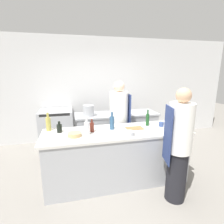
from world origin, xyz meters
TOP-DOWN VIEW (x-y plane):
  - ground_plane at (0.00, 0.00)m, footprint 16.00×16.00m
  - wall_back at (0.00, 2.13)m, footprint 8.00×0.06m
  - prep_counter at (0.00, 0.00)m, footprint 2.47×0.80m
  - pass_counter at (0.32, 1.22)m, footprint 1.98×0.66m
  - oven_range at (-1.11, 1.72)m, footprint 0.80×0.72m
  - chef_at_prep_near at (0.73, -0.68)m, footprint 0.38×0.37m
  - chef_at_stove at (0.24, 0.70)m, footprint 0.39×0.38m
  - bottle_olive_oil at (0.63, 0.17)m, footprint 0.06×0.06m
  - bottle_vinegar at (-0.41, 0.06)m, footprint 0.07×0.07m
  - bottle_wine at (-0.94, 0.16)m, footprint 0.08×0.08m
  - bottle_cooking_oil at (-0.06, 0.11)m, footprint 0.08×0.08m
  - bottle_sauce at (-1.12, 0.29)m, footprint 0.08×0.08m
  - bottle_water at (-0.51, -0.07)m, footprint 0.08×0.08m
  - bowl_mixing_large at (-0.70, -0.09)m, footprint 0.21×0.21m
  - bowl_prep_small at (1.06, 0.11)m, footprint 0.23×0.23m
  - bowl_ceramic_blue at (0.14, -0.25)m, footprint 0.16×0.16m
  - cup at (0.86, 0.05)m, footprint 0.09×0.09m
  - cutting_board at (0.34, 0.05)m, footprint 0.30×0.18m
  - stockpot at (-0.36, 1.12)m, footprint 0.25×0.25m

SIDE VIEW (x-z plane):
  - ground_plane at x=0.00m, z-range 0.00..0.00m
  - prep_counter at x=0.00m, z-range 0.00..0.92m
  - pass_counter at x=0.32m, z-range 0.00..0.92m
  - oven_range at x=-1.11m, z-range 0.00..0.97m
  - chef_at_prep_near at x=0.73m, z-range 0.01..1.70m
  - chef_at_stove at x=0.24m, z-range 0.00..1.71m
  - cutting_board at x=0.34m, z-range 0.92..0.93m
  - bowl_prep_small at x=1.06m, z-range 0.92..0.98m
  - bowl_mixing_large at x=-0.70m, z-range 0.92..0.98m
  - bowl_ceramic_blue at x=0.14m, z-range 0.92..0.99m
  - cup at x=0.86m, z-range 0.92..1.00m
  - bottle_wine at x=-0.94m, z-range 0.90..1.09m
  - bottle_vinegar at x=-0.41m, z-range 0.90..1.12m
  - bottle_water at x=-0.51m, z-range 0.89..1.18m
  - bottle_olive_oil at x=0.63m, z-range 0.89..1.19m
  - bottle_cooking_oil at x=-0.06m, z-range 0.89..1.20m
  - stockpot at x=-0.36m, z-range 0.92..1.17m
  - bottle_sauce at x=-1.12m, z-range 0.89..1.20m
  - wall_back at x=0.00m, z-range 0.00..2.80m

